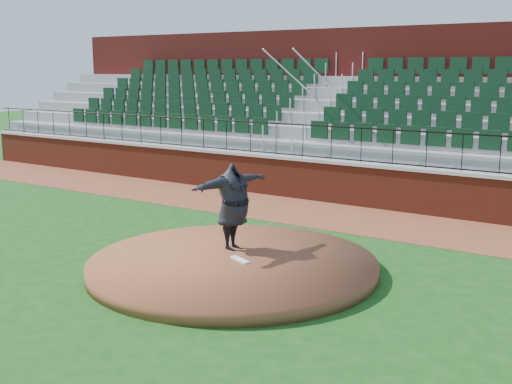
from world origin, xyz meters
TOP-DOWN VIEW (x-y plane):
  - ground at (0.00, 0.00)m, footprint 90.00×90.00m
  - warning_track at (0.00, 5.40)m, footprint 34.00×3.20m
  - field_wall at (0.00, 7.00)m, footprint 34.00×0.35m
  - wall_cap at (0.00, 7.00)m, footprint 34.00×0.45m
  - wall_railing at (0.00, 7.00)m, footprint 34.00×0.05m
  - seating_stands at (0.00, 9.72)m, footprint 34.00×5.10m
  - concourse_wall at (0.00, 12.52)m, footprint 34.00×0.50m
  - pitchers_mound at (0.54, -0.14)m, footprint 5.80×5.80m
  - pitching_rubber at (0.72, -0.14)m, footprint 0.54×0.33m
  - pitcher at (0.13, 0.46)m, footprint 0.80×2.29m

SIDE VIEW (x-z plane):
  - ground at x=0.00m, z-range 0.00..0.00m
  - warning_track at x=0.00m, z-range 0.00..0.01m
  - pitchers_mound at x=0.54m, z-range 0.00..0.25m
  - pitching_rubber at x=0.72m, z-range 0.25..0.29m
  - field_wall at x=0.00m, z-range 0.00..1.20m
  - pitcher at x=0.13m, z-range 0.25..2.08m
  - wall_cap at x=0.00m, z-range 1.20..1.30m
  - wall_railing at x=0.00m, z-range 1.30..2.30m
  - seating_stands at x=0.00m, z-range 0.00..4.60m
  - concourse_wall at x=0.00m, z-range 0.00..5.50m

